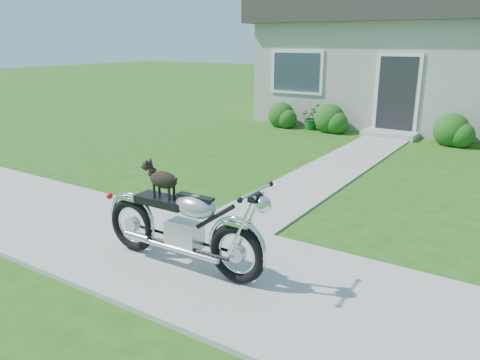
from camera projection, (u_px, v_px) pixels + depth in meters
name	position (u px, v px, depth m)	size (l,w,h in m)	color
ground	(296.00, 292.00, 4.87)	(80.00, 80.00, 0.00)	#235114
sidewalk	(296.00, 291.00, 4.87)	(24.00, 2.20, 0.04)	#9E9B93
walkway	(339.00, 166.00, 9.67)	(1.20, 8.00, 0.03)	#9E9B93
house	(479.00, 52.00, 13.89)	(12.60, 7.03, 4.50)	#BAB3A8
shrub_row	(480.00, 131.00, 11.24)	(9.67, 1.05, 1.05)	#1B4D14
potted_plant_left	(310.00, 117.00, 13.61)	(0.64, 0.56, 0.72)	#185B20
motorcycle_with_dog	(183.00, 224.00, 5.21)	(2.22, 0.60, 1.18)	black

